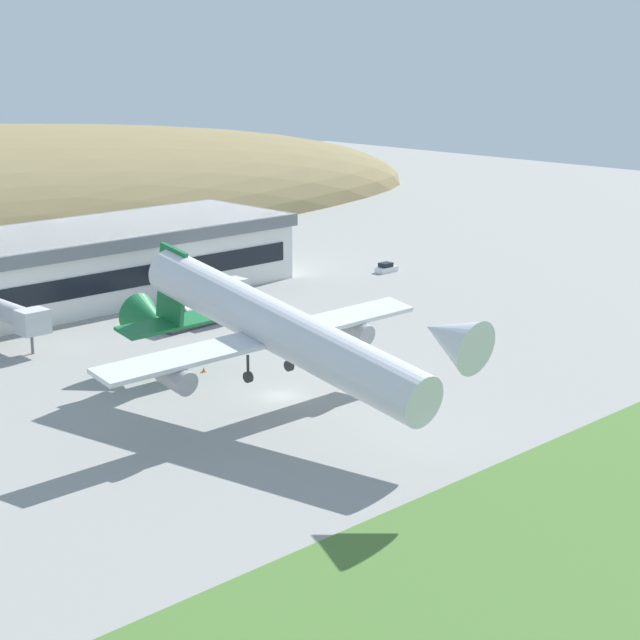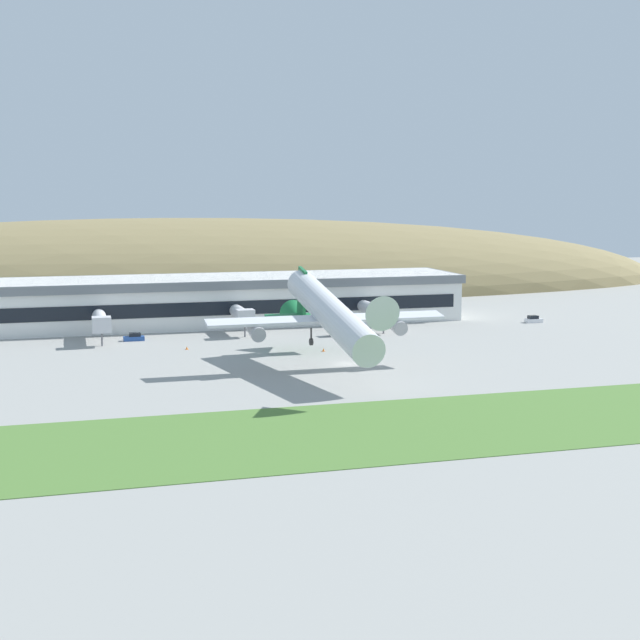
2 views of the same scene
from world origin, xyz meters
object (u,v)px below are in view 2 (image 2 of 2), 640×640
service_car_1 (533,320)px  cargo_airplane (329,314)px  jetway_1 (242,315)px  jetway_2 (376,311)px  traffic_cone_0 (323,350)px  jetway_0 (101,321)px  traffic_cone_1 (187,348)px  terminal_building (228,297)px  service_car_0 (134,337)px  fuel_truck (352,328)px

service_car_1 → cargo_airplane: bearing=-146.3°
jetway_1 → jetway_2: bearing=-3.7°
traffic_cone_0 → jetway_2: bearing=50.6°
jetway_0 → traffic_cone_0: jetway_0 is taller
jetway_0 → traffic_cone_1: 19.39m
jetway_2 → jetway_0: bearing=179.9°
terminal_building → jetway_2: terminal_building is taller
jetway_0 → cargo_airplane: bearing=-48.2°
jetway_1 → service_car_0: jetway_1 is taller
terminal_building → cargo_airplane: size_ratio=2.08×
cargo_airplane → traffic_cone_1: 32.44m
jetway_2 → fuel_truck: size_ratio=1.77×
jetway_2 → traffic_cone_0: bearing=-129.4°
jetway_2 → traffic_cone_1: size_ratio=25.44×
jetway_2 → jetway_1: bearing=176.3°
jetway_2 → service_car_1: bearing=1.7°
traffic_cone_0 → terminal_building: bearing=104.0°
jetway_1 → traffic_cone_0: jetway_1 is taller
cargo_airplane → traffic_cone_1: (-19.02, 24.83, -8.60)m
terminal_building → cargo_airplane: (5.95, -55.68, 3.19)m
terminal_building → jetway_2: (26.98, -18.40, -1.70)m
jetway_1 → traffic_cone_0: bearing=-65.9°
jetway_0 → fuel_truck: 48.00m
terminal_building → fuel_truck: (20.26, -23.22, -4.21)m
jetway_1 → fuel_truck: bearing=-17.7°
service_car_1 → jetway_2: bearing=-178.3°
cargo_airplane → traffic_cone_0: cargo_airplane is taller
jetway_0 → traffic_cone_1: bearing=-41.1°
jetway_1 → cargo_airplane: bearing=-80.9°
fuel_truck → traffic_cone_1: fuel_truck is taller
jetway_0 → service_car_0: 6.92m
jetway_0 → fuel_truck: size_ratio=1.75×
jetway_2 → cargo_airplane: cargo_airplane is taller
jetway_1 → service_car_0: bearing=-175.1°
jetway_1 → cargo_airplane: cargo_airplane is taller
jetway_0 → traffic_cone_0: bearing=-29.4°
jetway_0 → terminal_building: bearing=33.8°
jetway_1 → traffic_cone_1: jetway_1 is taller
jetway_2 → traffic_cone_0: jetway_2 is taller
traffic_cone_0 → service_car_1: bearing=22.3°
cargo_airplane → service_car_1: bearing=33.7°
jetway_1 → traffic_cone_1: bearing=-131.9°
cargo_airplane → fuel_truck: 36.24m
traffic_cone_1 → service_car_1: bearing=10.0°
jetway_2 → service_car_0: 48.47m
traffic_cone_1 → cargo_airplane: bearing=-52.6°
service_car_1 → traffic_cone_0: service_car_1 is taller
jetway_1 → fuel_truck: (20.60, -6.59, -2.51)m
traffic_cone_0 → traffic_cone_1: (-22.87, 8.49, 0.00)m
jetway_0 → traffic_cone_0: (37.22, -21.00, -3.71)m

